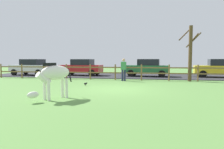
{
  "coord_description": "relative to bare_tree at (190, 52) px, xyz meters",
  "views": [
    {
      "loc": [
        1.69,
        -10.36,
        1.51
      ],
      "look_at": [
        -0.42,
        0.75,
        0.71
      ],
      "focal_mm": 32.47,
      "sensor_mm": 36.0,
      "label": 1
    }
  ],
  "objects": [
    {
      "name": "parked_car_red",
      "position": [
        -9.39,
        3.46,
        -1.26
      ],
      "size": [
        4.06,
        2.0,
        1.56
      ],
      "color": "red",
      "rests_on": "parking_asphalt"
    },
    {
      "name": "parking_asphalt",
      "position": [
        -4.49,
        4.31,
        -2.08
      ],
      "size": [
        28.0,
        7.4,
        0.05
      ],
      "primitive_type": "cube",
      "color": "#2D2D33",
      "rests_on": "ground_plane"
    },
    {
      "name": "paddock_fence",
      "position": [
        -5.45,
        0.01,
        -1.42
      ],
      "size": [
        20.17,
        0.11,
        1.2
      ],
      "color": "brown",
      "rests_on": "ground_plane"
    },
    {
      "name": "zebra",
      "position": [
        -6.45,
        -8.15,
        -1.18
      ],
      "size": [
        1.19,
        1.73,
        1.41
      ],
      "color": "white",
      "rests_on": "ground_plane"
    },
    {
      "name": "ground_plane",
      "position": [
        -4.49,
        -4.99,
        -2.1
      ],
      "size": [
        60.0,
        60.0,
        0.0
      ],
      "primitive_type": "plane",
      "color": "#5B8C42"
    },
    {
      "name": "parked_car_green",
      "position": [
        -3.05,
        3.34,
        -1.26
      ],
      "size": [
        4.14,
        2.18,
        1.56
      ],
      "color": "#236B38",
      "rests_on": "parking_asphalt"
    },
    {
      "name": "crow_on_grass",
      "position": [
        -6.55,
        -3.95,
        -1.98
      ],
      "size": [
        0.21,
        0.1,
        0.2
      ],
      "color": "black",
      "rests_on": "ground_plane"
    },
    {
      "name": "parked_car_yellow",
      "position": [
        3.05,
        3.49,
        -1.26
      ],
      "size": [
        4.16,
        2.22,
        1.56
      ],
      "color": "yellow",
      "rests_on": "parking_asphalt"
    },
    {
      "name": "parked_car_white",
      "position": [
        -14.29,
        2.76,
        -1.26
      ],
      "size": [
        4.12,
        2.14,
        1.56
      ],
      "color": "white",
      "rests_on": "parking_asphalt"
    },
    {
      "name": "bare_tree",
      "position": [
        0.0,
        0.0,
        0.0
      ],
      "size": [
        1.61,
        0.96,
        3.96
      ],
      "color": "#513A23",
      "rests_on": "ground_plane"
    },
    {
      "name": "visitor_near_fence",
      "position": [
        -4.71,
        -0.75,
        -1.2
      ],
      "size": [
        0.38,
        0.25,
        1.64
      ],
      "color": "#232847",
      "rests_on": "ground_plane"
    }
  ]
}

